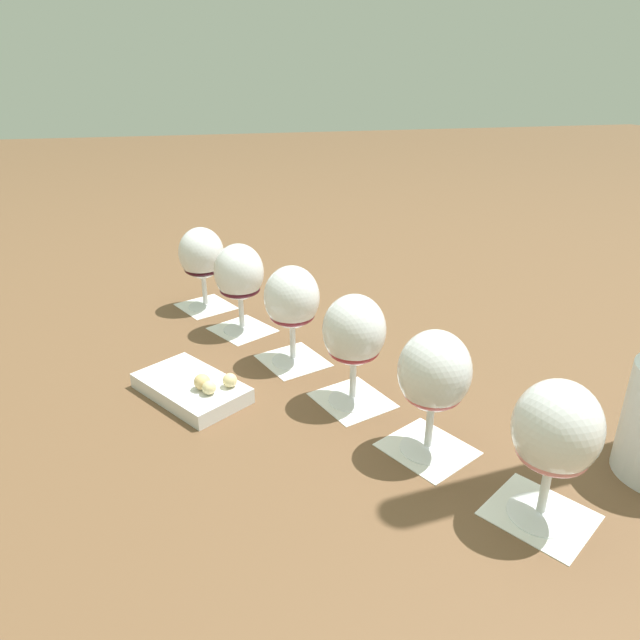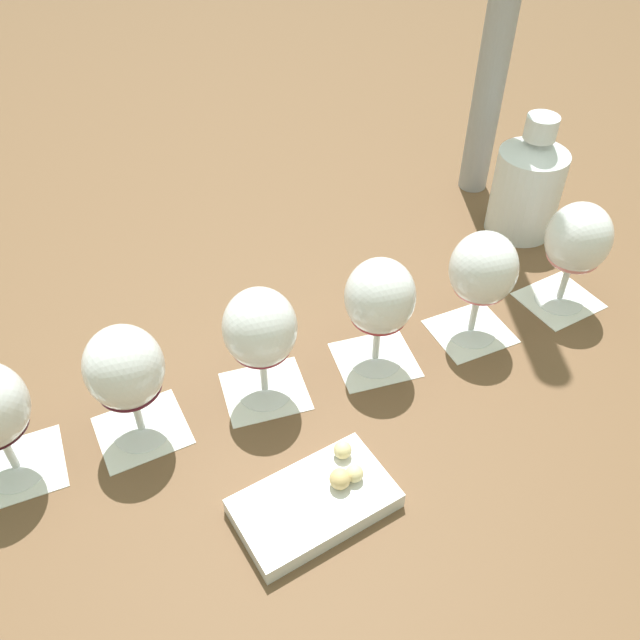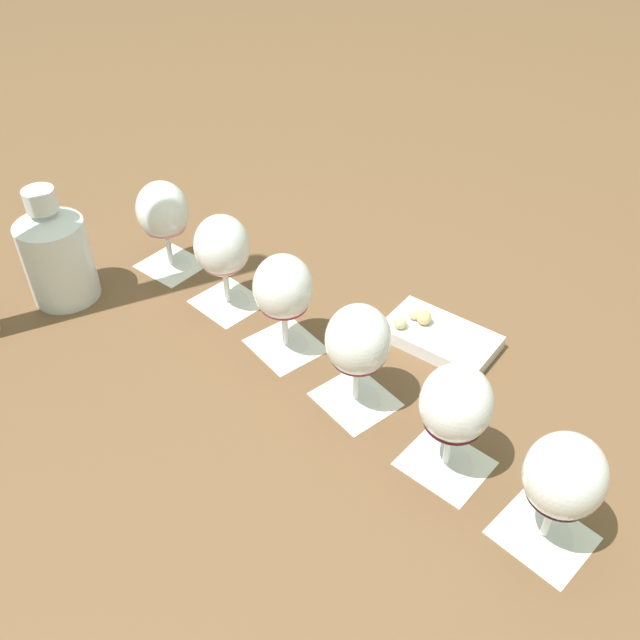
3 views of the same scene
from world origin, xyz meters
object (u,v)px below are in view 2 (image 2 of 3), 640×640
at_px(wine_glass_1, 483,273).
at_px(wine_glass_2, 380,301).
at_px(ceramic_vase, 528,184).
at_px(wine_glass_3, 260,332).
at_px(wine_glass_0, 577,243).
at_px(wine_glass_4, 125,372).
at_px(snack_dish, 320,501).

height_order(wine_glass_1, wine_glass_2, same).
xyz_separation_m(wine_glass_1, ceramic_vase, (-0.12, -0.26, -0.02)).
xyz_separation_m(wine_glass_2, wine_glass_3, (0.15, 0.06, -0.00)).
distance_m(wine_glass_0, wine_glass_1, 0.16).
height_order(wine_glass_3, wine_glass_4, same).
height_order(ceramic_vase, snack_dish, ceramic_vase).
bearing_deg(wine_glass_0, wine_glass_1, 26.88).
bearing_deg(ceramic_vase, wine_glass_1, 66.21).
distance_m(wine_glass_1, wine_glass_3, 0.32).
bearing_deg(wine_glass_2, wine_glass_0, -154.75).
distance_m(wine_glass_2, snack_dish, 0.27).
bearing_deg(wine_glass_3, ceramic_vase, -136.44).
bearing_deg(wine_glass_3, wine_glass_2, -157.28).
bearing_deg(wine_glass_4, snack_dish, 155.79).
distance_m(wine_glass_0, wine_glass_3, 0.48).
distance_m(wine_glass_2, wine_glass_4, 0.33).
xyz_separation_m(wine_glass_1, wine_glass_4, (0.44, 0.19, 0.00)).
distance_m(wine_glass_1, snack_dish, 0.38).
distance_m(wine_glass_2, ceramic_vase, 0.41).
bearing_deg(wine_glass_0, ceramic_vase, -81.10).
relative_size(wine_glass_1, snack_dish, 0.82).
relative_size(wine_glass_0, wine_glass_3, 1.00).
bearing_deg(snack_dish, wine_glass_0, -133.92).
height_order(wine_glass_0, wine_glass_3, same).
bearing_deg(wine_glass_1, wine_glass_0, -153.12).
bearing_deg(ceramic_vase, snack_dish, 59.65).
bearing_deg(wine_glass_0, wine_glass_2, 25.25).
xyz_separation_m(wine_glass_0, wine_glass_4, (0.59, 0.27, 0.00)).
height_order(wine_glass_0, wine_glass_1, same).
relative_size(wine_glass_3, wine_glass_4, 1.00).
relative_size(wine_glass_2, wine_glass_3, 1.00).
xyz_separation_m(wine_glass_3, snack_dish, (-0.08, 0.17, -0.10)).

